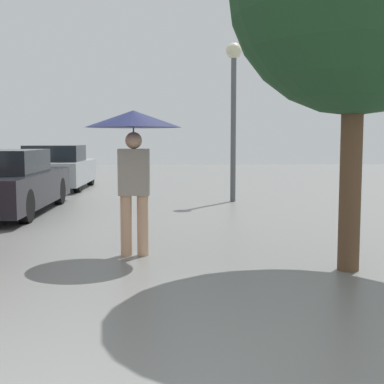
% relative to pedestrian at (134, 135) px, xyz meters
% --- Properties ---
extents(pedestrian, '(1.24, 1.24, 1.90)m').
position_rel_pedestrian_xyz_m(pedestrian, '(0.00, 0.00, 0.00)').
color(pedestrian, tan).
rests_on(pedestrian, ground_plane).
extents(parked_car_middle, '(1.79, 4.59, 1.31)m').
position_rel_pedestrian_xyz_m(parked_car_middle, '(-2.99, 4.19, -0.97)').
color(parked_car_middle, black).
rests_on(parked_car_middle, ground_plane).
extents(parked_car_farthest, '(1.86, 3.84, 1.34)m').
position_rel_pedestrian_xyz_m(parked_car_farthest, '(-3.09, 9.60, -0.95)').
color(parked_car_farthest, '#9EA3A8').
rests_on(parked_car_farthest, ground_plane).
extents(street_lamp, '(0.38, 0.38, 3.83)m').
position_rel_pedestrian_xyz_m(street_lamp, '(1.97, 6.07, 1.09)').
color(street_lamp, '#515456').
rests_on(street_lamp, ground_plane).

